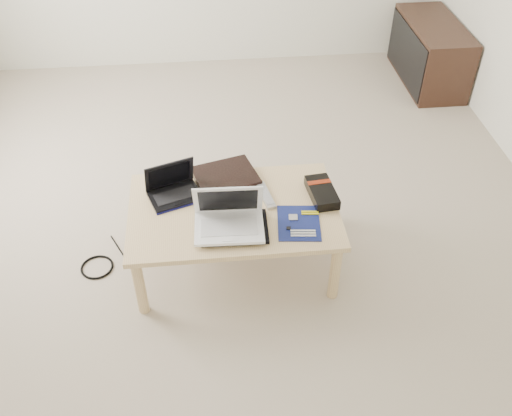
{
  "coord_description": "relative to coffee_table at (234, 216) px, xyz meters",
  "views": [
    {
      "loc": [
        -0.1,
        -2.78,
        2.36
      ],
      "look_at": [
        0.13,
        -0.52,
        0.39
      ],
      "focal_mm": 40.0,
      "sensor_mm": 36.0,
      "label": 1
    }
  ],
  "objects": [
    {
      "name": "motherboard",
      "position": [
        0.32,
        -0.15,
        0.05
      ],
      "size": [
        0.24,
        0.29,
        0.01
      ],
      "color": "#0B1B4C",
      "rests_on": "coffee_table"
    },
    {
      "name": "netbook",
      "position": [
        -0.31,
        0.15,
        0.09
      ],
      "size": [
        0.32,
        0.27,
        0.19
      ],
      "color": "black",
      "rests_on": "coffee_table"
    },
    {
      "name": "cable_coil",
      "position": [
        -0.06,
        -0.07,
        0.06
      ],
      "size": [
        0.13,
        0.13,
        0.01
      ],
      "primitive_type": "torus",
      "rotation": [
        0.0,
        0.0,
        0.12
      ],
      "color": "black",
      "rests_on": "coffee_table"
    },
    {
      "name": "neoprene_sleeve",
      "position": [
        -0.0,
        -0.16,
        0.06
      ],
      "size": [
        0.34,
        0.25,
        0.02
      ],
      "primitive_type": "cube",
      "rotation": [
        0.0,
        0.0,
        -0.03
      ],
      "color": "black",
      "rests_on": "coffee_table"
    },
    {
      "name": "coffee_table",
      "position": [
        0.0,
        0.0,
        0.0
      ],
      "size": [
        1.1,
        0.7,
        0.4
      ],
      "color": "#D4B87F",
      "rests_on": "ground"
    },
    {
      "name": "ground",
      "position": [
        -0.01,
        0.52,
        -0.35
      ],
      "size": [
        4.0,
        4.0,
        0.0
      ],
      "primitive_type": "plane",
      "color": "#BFAE9B",
      "rests_on": "ground"
    },
    {
      "name": "floor_cable_coil",
      "position": [
        -0.78,
        0.03,
        -0.35
      ],
      "size": [
        0.19,
        0.19,
        0.01
      ],
      "primitive_type": "torus",
      "rotation": [
        0.0,
        0.0,
        0.03
      ],
      "color": "black",
      "rests_on": "ground"
    },
    {
      "name": "tablet",
      "position": [
        -0.01,
        0.09,
        0.06
      ],
      "size": [
        0.26,
        0.2,
        0.01
      ],
      "color": "black",
      "rests_on": "coffee_table"
    },
    {
      "name": "gpu_box",
      "position": [
        0.48,
        0.05,
        0.08
      ],
      "size": [
        0.15,
        0.27,
        0.06
      ],
      "color": "black",
      "rests_on": "coffee_table"
    },
    {
      "name": "remote",
      "position": [
        0.18,
        0.08,
        0.06
      ],
      "size": [
        0.09,
        0.23,
        0.02
      ],
      "color": "#A9A8AD",
      "rests_on": "coffee_table"
    },
    {
      "name": "media_cabinet",
      "position": [
        1.76,
        1.97,
        -0.1
      ],
      "size": [
        0.41,
        0.9,
        0.5
      ],
      "color": "#3C2518",
      "rests_on": "ground"
    },
    {
      "name": "white_laptop",
      "position": [
        -0.03,
        -0.15,
        0.12
      ],
      "size": [
        0.35,
        0.26,
        0.24
      ],
      "color": "white",
      "rests_on": "neoprene_sleeve"
    },
    {
      "name": "book",
      "position": [
        -0.02,
        0.26,
        0.07
      ],
      "size": [
        0.4,
        0.36,
        0.03
      ],
      "color": "black",
      "rests_on": "coffee_table"
    },
    {
      "name": "floor_cable_trail",
      "position": [
        -0.64,
        0.12,
        -0.35
      ],
      "size": [
        0.17,
        0.34,
        0.01
      ],
      "primitive_type": "cylinder",
      "rotation": [
        1.57,
        0.0,
        0.46
      ],
      "color": "black",
      "rests_on": "ground"
    }
  ]
}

